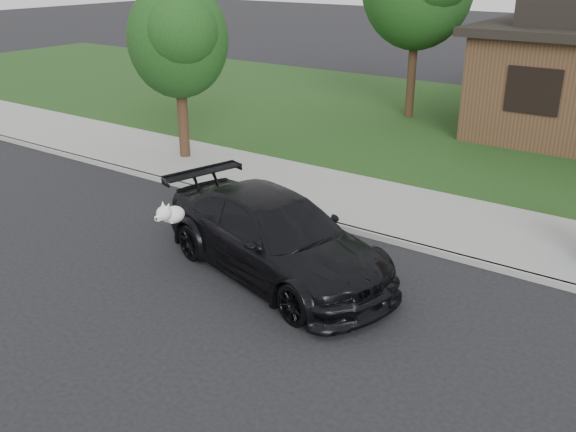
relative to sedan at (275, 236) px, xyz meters
The scene contains 6 objects.
ground 2.00m from the sedan, 38.28° to the right, with size 120.00×120.00×0.00m, color black.
sidewalk 4.16m from the sedan, 69.08° to the left, with size 60.00×3.00×0.12m, color gray.
curb 2.84m from the sedan, 57.91° to the left, with size 60.00×0.12×0.12m, color gray.
lawn 11.95m from the sedan, 82.93° to the left, with size 60.00×13.00×0.13m, color #193814.
sedan is the anchor object (origin of this frame).
tree_2 7.56m from the sedan, 146.24° to the left, with size 2.73×2.60×4.59m.
Camera 1 is at (4.58, -7.01, 5.22)m, focal length 40.00 mm.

